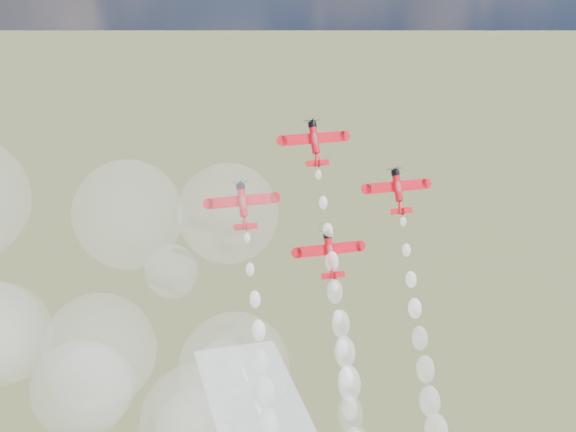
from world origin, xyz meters
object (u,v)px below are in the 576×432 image
(plane_lead, at_px, (315,142))
(plane_slot, at_px, (330,254))
(plane_right, at_px, (398,190))
(plane_left, at_px, (243,205))

(plane_lead, height_order, plane_slot, plane_lead)
(plane_right, distance_m, plane_slot, 16.83)
(plane_right, bearing_deg, plane_slot, -160.76)
(plane_left, distance_m, plane_slot, 16.83)
(plane_lead, xyz_separation_m, plane_slot, (0.00, -9.63, -16.74))
(plane_left, bearing_deg, plane_lead, 19.24)
(plane_lead, height_order, plane_right, plane_lead)
(plane_left, height_order, plane_right, same)
(plane_lead, xyz_separation_m, plane_right, (13.79, -4.81, -8.37))
(plane_lead, bearing_deg, plane_right, -19.24)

